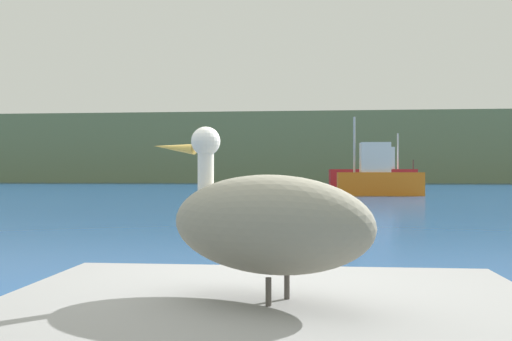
{
  "coord_description": "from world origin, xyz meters",
  "views": [
    {
      "loc": [
        0.45,
        -3.82,
        1.23
      ],
      "look_at": [
        -1.21,
        13.99,
        1.3
      ],
      "focal_mm": 40.17,
      "sensor_mm": 36.0,
      "label": 1
    }
  ],
  "objects": [
    {
      "name": "fishing_boat_red",
      "position": [
        5.14,
        38.78,
        1.13
      ],
      "size": [
        6.29,
        2.12,
        4.13
      ],
      "rotation": [
        0.0,
        0.0,
        0.04
      ],
      "color": "red",
      "rests_on": "ground"
    },
    {
      "name": "pelican",
      "position": [
        0.23,
        -0.85,
        0.97
      ],
      "size": [
        1.36,
        1.01,
        0.92
      ],
      "rotation": [
        0.0,
        0.0,
        2.67
      ],
      "color": "gray",
      "rests_on": "pier_dock"
    },
    {
      "name": "mooring_buoy",
      "position": [
        0.34,
        6.41,
        0.31
      ],
      "size": [
        0.61,
        0.61,
        0.61
      ],
      "primitive_type": "sphere",
      "color": "red",
      "rests_on": "ground"
    },
    {
      "name": "hillside_backdrop",
      "position": [
        0.0,
        71.44,
        4.34
      ],
      "size": [
        140.0,
        13.39,
        8.68
      ],
      "primitive_type": "cube",
      "color": "#6B7A51",
      "rests_on": "ground"
    },
    {
      "name": "fishing_boat_orange",
      "position": [
        4.19,
        27.71,
        1.02
      ],
      "size": [
        4.56,
        1.42,
        4.29
      ],
      "rotation": [
        0.0,
        0.0,
        3.15
      ],
      "color": "orange",
      "rests_on": "ground"
    }
  ]
}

